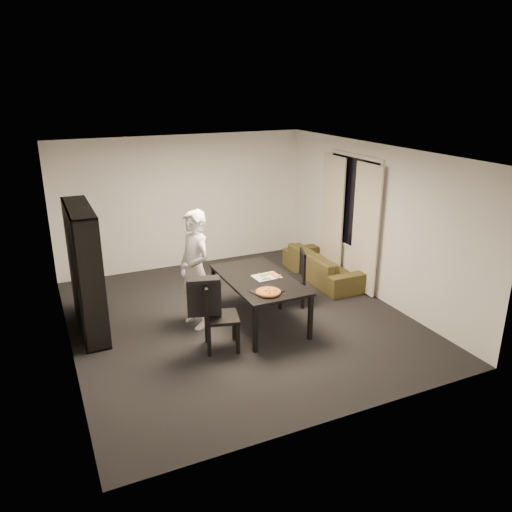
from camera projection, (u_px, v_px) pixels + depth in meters
name	position (u px, v px, depth m)	size (l,w,h in m)	color
room	(238.00, 240.00, 7.46)	(5.01, 5.51, 2.61)	black
window_pane	(353.00, 203.00, 8.88)	(0.02, 1.40, 1.60)	black
window_frame	(353.00, 203.00, 8.88)	(0.03, 1.52, 1.72)	white
curtain_left	(365.00, 230.00, 8.52)	(0.03, 0.70, 2.25)	beige
curtain_right	(332.00, 216.00, 9.41)	(0.03, 0.70, 2.25)	beige
bookshelf	(85.00, 270.00, 7.24)	(0.35, 1.50, 1.90)	black
dining_table	(259.00, 282.00, 7.58)	(0.97, 1.74, 0.73)	black
chair_left	(214.00, 312.00, 6.82)	(0.56, 0.56, 0.99)	black
chair_right	(296.00, 274.00, 8.24)	(0.56, 0.56, 0.94)	black
draped_jacket	(204.00, 295.00, 6.72)	(0.47, 0.30, 0.55)	black
person	(195.00, 270.00, 7.40)	(0.66, 0.43, 1.81)	white
baking_tray	(267.00, 291.00, 7.08)	(0.40, 0.32, 0.01)	black
pepperoni_pizza	(268.00, 292.00, 7.00)	(0.35, 0.35, 0.03)	#A35B2F
kitchen_towel	(267.00, 277.00, 7.61)	(0.40, 0.30, 0.01)	white
pizza_slices	(269.00, 276.00, 7.61)	(0.37, 0.31, 0.01)	gold
sofa	(323.00, 265.00, 9.37)	(1.89, 0.74, 0.55)	#43411A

